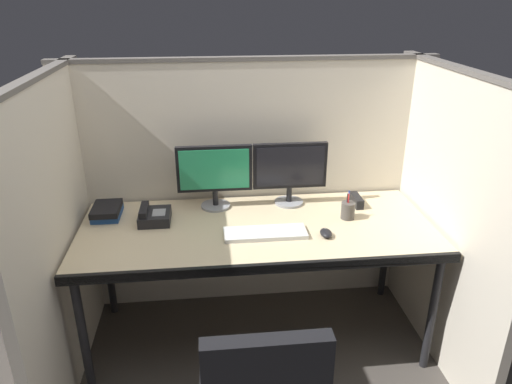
% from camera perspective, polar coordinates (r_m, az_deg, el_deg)
% --- Properties ---
extents(ground_plane, '(8.00, 8.00, 0.00)m').
position_cam_1_polar(ground_plane, '(2.76, 0.84, -20.87)').
color(ground_plane, '#423D38').
extents(cubicle_partition_rear, '(2.21, 0.06, 1.57)m').
position_cam_1_polar(cubicle_partition_rear, '(2.95, -0.83, 0.67)').
color(cubicle_partition_rear, beige).
rests_on(cubicle_partition_rear, ground).
extents(cubicle_partition_left, '(0.06, 1.41, 1.57)m').
position_cam_1_polar(cubicle_partition_left, '(2.55, -22.49, -4.97)').
color(cubicle_partition_left, beige).
rests_on(cubicle_partition_left, ground).
extents(cubicle_partition_right, '(0.06, 1.41, 1.57)m').
position_cam_1_polar(cubicle_partition_right, '(2.74, 21.53, -2.85)').
color(cubicle_partition_right, beige).
rests_on(cubicle_partition_right, ground).
extents(desk, '(1.90, 0.80, 0.74)m').
position_cam_1_polar(desk, '(2.58, 0.15, -5.23)').
color(desk, beige).
rests_on(desk, ground).
extents(monitor_left, '(0.43, 0.17, 0.37)m').
position_cam_1_polar(monitor_left, '(2.72, -5.01, 2.35)').
color(monitor_left, gray).
rests_on(monitor_left, desk).
extents(monitor_right, '(0.43, 0.17, 0.37)m').
position_cam_1_polar(monitor_right, '(2.76, 4.09, 2.73)').
color(monitor_right, gray).
rests_on(monitor_right, desk).
extents(keyboard_main, '(0.43, 0.15, 0.02)m').
position_cam_1_polar(keyboard_main, '(2.47, 1.11, -4.95)').
color(keyboard_main, silver).
rests_on(keyboard_main, desk).
extents(computer_mouse, '(0.06, 0.10, 0.04)m').
position_cam_1_polar(computer_mouse, '(2.49, 8.40, -4.90)').
color(computer_mouse, black).
rests_on(computer_mouse, desk).
extents(desk_phone, '(0.17, 0.19, 0.09)m').
position_cam_1_polar(desk_phone, '(2.66, -12.18, -2.83)').
color(desk_phone, black).
rests_on(desk_phone, desk).
extents(red_stapler, '(0.04, 0.15, 0.06)m').
position_cam_1_polar(red_stapler, '(2.87, 11.99, -0.99)').
color(red_stapler, black).
rests_on(red_stapler, desk).
extents(pen_cup, '(0.08, 0.08, 0.16)m').
position_cam_1_polar(pen_cup, '(2.68, 10.98, -2.17)').
color(pen_cup, '#4C4742').
rests_on(pen_cup, desk).
extents(book_stack, '(0.15, 0.22, 0.07)m').
position_cam_1_polar(book_stack, '(2.79, -17.48, -2.20)').
color(book_stack, '#1E478C').
rests_on(book_stack, desk).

